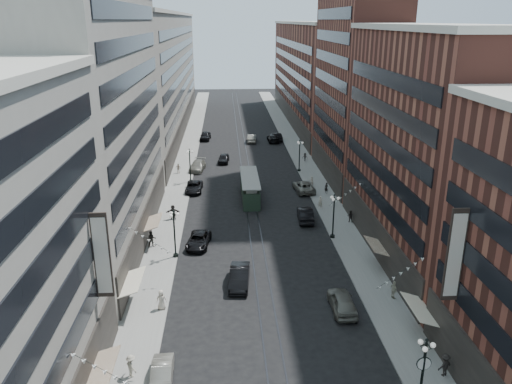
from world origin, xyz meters
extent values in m
plane|color=black|center=(0.00, 60.00, 0.00)|extent=(220.00, 220.00, 0.00)
cube|color=gray|center=(-11.00, 70.00, 0.07)|extent=(4.00, 180.00, 0.15)
cube|color=gray|center=(11.00, 70.00, 0.07)|extent=(4.00, 180.00, 0.15)
cube|color=#2D2D33|center=(-0.70, 70.00, 0.01)|extent=(0.12, 180.00, 0.02)
cube|color=#2D2D33|center=(0.70, 70.00, 0.01)|extent=(0.12, 180.00, 0.02)
cube|color=gray|center=(-17.00, 33.00, 14.00)|extent=(8.00, 36.00, 28.00)
cube|color=gray|center=(-17.00, 96.00, 13.00)|extent=(8.00, 90.00, 26.00)
cube|color=brown|center=(17.00, 28.00, 12.00)|extent=(8.00, 30.00, 24.00)
cube|color=brown|center=(17.00, 56.00, 21.00)|extent=(8.00, 26.00, 42.00)
cube|color=brown|center=(17.00, 105.00, 12.00)|extent=(8.00, 72.00, 24.00)
cylinder|color=black|center=(-9.20, 28.00, 0.30)|extent=(0.56, 0.56, 0.30)
cylinder|color=black|center=(-9.20, 28.00, 2.75)|extent=(0.18, 0.18, 5.20)
sphere|color=black|center=(-9.20, 28.00, 5.55)|extent=(0.24, 0.24, 0.24)
sphere|color=white|center=(-8.75, 28.00, 5.15)|extent=(0.36, 0.36, 0.36)
sphere|color=white|center=(-9.42, 28.39, 5.15)|extent=(0.36, 0.36, 0.36)
sphere|color=white|center=(-9.42, 27.61, 5.15)|extent=(0.36, 0.36, 0.36)
cylinder|color=black|center=(-9.20, 55.00, 0.30)|extent=(0.56, 0.56, 0.30)
cylinder|color=black|center=(-9.20, 55.00, 2.75)|extent=(0.18, 0.18, 5.20)
sphere|color=black|center=(-9.20, 55.00, 5.55)|extent=(0.24, 0.24, 0.24)
sphere|color=white|center=(-8.75, 55.00, 5.15)|extent=(0.36, 0.36, 0.36)
sphere|color=white|center=(-9.42, 55.39, 5.15)|extent=(0.36, 0.36, 0.36)
sphere|color=white|center=(-9.42, 54.61, 5.15)|extent=(0.36, 0.36, 0.36)
cylinder|color=black|center=(9.20, 4.00, 2.75)|extent=(0.18, 0.18, 5.20)
sphere|color=black|center=(9.20, 4.00, 5.55)|extent=(0.24, 0.24, 0.24)
sphere|color=white|center=(9.65, 4.00, 5.15)|extent=(0.36, 0.36, 0.36)
sphere|color=white|center=(8.97, 4.39, 5.15)|extent=(0.36, 0.36, 0.36)
sphere|color=white|center=(8.97, 3.61, 5.15)|extent=(0.36, 0.36, 0.36)
cylinder|color=white|center=(9.20, 4.00, 3.75)|extent=(0.90, 0.12, 0.90)
cylinder|color=black|center=(9.20, 32.00, 0.30)|extent=(0.56, 0.56, 0.30)
cylinder|color=black|center=(9.20, 32.00, 2.75)|extent=(0.18, 0.18, 5.20)
sphere|color=black|center=(9.20, 32.00, 5.55)|extent=(0.24, 0.24, 0.24)
sphere|color=white|center=(9.65, 32.00, 5.15)|extent=(0.36, 0.36, 0.36)
sphere|color=white|center=(8.97, 32.39, 5.15)|extent=(0.36, 0.36, 0.36)
sphere|color=white|center=(8.97, 31.61, 5.15)|extent=(0.36, 0.36, 0.36)
cylinder|color=black|center=(9.20, 60.00, 0.30)|extent=(0.56, 0.56, 0.30)
cylinder|color=black|center=(9.20, 60.00, 2.75)|extent=(0.18, 0.18, 5.20)
sphere|color=black|center=(9.20, 60.00, 5.55)|extent=(0.24, 0.24, 0.24)
sphere|color=white|center=(9.65, 60.00, 5.15)|extent=(0.36, 0.36, 0.36)
sphere|color=white|center=(8.97, 60.39, 5.15)|extent=(0.36, 0.36, 0.36)
sphere|color=white|center=(8.97, 59.61, 5.15)|extent=(0.36, 0.36, 0.36)
cube|color=#203324|center=(0.00, 47.21, 1.24)|extent=(2.38, 11.40, 2.47)
cube|color=gray|center=(0.00, 47.21, 2.76)|extent=(1.52, 10.45, 0.57)
cube|color=gray|center=(0.00, 47.21, 3.14)|extent=(2.57, 11.59, 0.14)
cylinder|color=black|center=(0.00, 42.93, 0.33)|extent=(2.19, 0.67, 0.67)
cylinder|color=black|center=(0.00, 51.48, 0.33)|extent=(2.19, 0.67, 0.67)
imported|color=gray|center=(-8.39, 7.75, 0.71)|extent=(1.61, 4.32, 1.41)
imported|color=black|center=(-6.80, 30.88, 0.73)|extent=(3.06, 5.50, 1.45)
imported|color=#646359|center=(6.80, 16.40, 0.88)|extent=(2.12, 5.16, 1.75)
imported|color=black|center=(-2.34, 21.58, 0.89)|extent=(2.34, 5.54, 1.78)
imported|color=beige|center=(-9.50, 17.41, 1.09)|extent=(0.93, 0.53, 1.88)
imported|color=black|center=(-12.13, 30.65, 1.12)|extent=(1.04, 0.73, 1.94)
imported|color=black|center=(12.28, 7.11, 1.06)|extent=(1.27, 0.92, 1.81)
imported|color=#B0AA92|center=(12.02, 17.89, 1.04)|extent=(0.70, 1.12, 1.77)
imported|color=black|center=(-8.40, 50.47, 0.73)|extent=(2.62, 5.36, 1.47)
imported|color=slate|center=(-8.40, 61.84, 0.84)|extent=(3.10, 6.05, 1.68)
imported|color=black|center=(-7.84, 85.37, 0.90)|extent=(2.57, 5.42, 1.79)
imported|color=black|center=(6.80, 37.78, 0.87)|extent=(2.14, 5.39, 1.75)
imported|color=slate|center=(8.38, 49.47, 0.79)|extent=(3.12, 5.92, 1.59)
imported|color=black|center=(6.80, 82.64, 0.81)|extent=(2.44, 5.66, 1.62)
imported|color=black|center=(-3.85, 66.64, 0.80)|extent=(2.30, 4.83, 1.59)
imported|color=slate|center=(2.20, 82.65, 0.85)|extent=(2.22, 5.26, 1.69)
imported|color=black|center=(-10.50, 39.09, 1.12)|extent=(1.83, 0.64, 1.94)
imported|color=#BBAB9B|center=(-11.56, 60.00, 0.99)|extent=(1.08, 0.76, 1.69)
imported|color=black|center=(12.47, 36.64, 0.94)|extent=(0.86, 0.61, 1.59)
imported|color=beige|center=(9.98, 51.54, 0.96)|extent=(0.68, 0.55, 1.61)
imported|color=black|center=(11.19, 66.20, 0.91)|extent=(1.06, 0.75, 1.52)
imported|color=black|center=(6.80, 39.17, 0.69)|extent=(1.97, 4.20, 1.39)
imported|color=black|center=(7.66, 83.72, 0.85)|extent=(2.31, 5.31, 1.70)
imported|color=#A89F8B|center=(-10.65, 8.42, 1.05)|extent=(1.11, 1.20, 1.80)
imported|color=black|center=(11.61, 48.10, 0.97)|extent=(0.70, 0.71, 1.65)
imported|color=beige|center=(9.55, 41.87, 1.00)|extent=(0.70, 0.54, 1.71)
camera|label=1|loc=(-3.43, -22.32, 24.98)|focal=35.00mm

